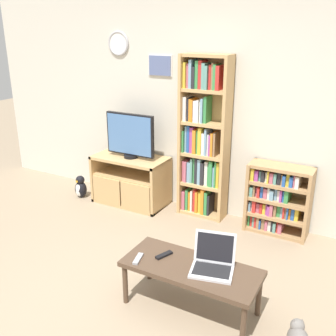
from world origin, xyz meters
name	(u,v)px	position (x,y,z in m)	size (l,w,h in m)	color
ground_plane	(99,311)	(0.00, 0.00, 0.00)	(18.00, 18.00, 0.00)	gray
wall_back	(209,109)	(-0.01, 2.25, 1.30)	(6.73, 0.09, 2.60)	beige
tv_stand	(130,180)	(-0.96, 1.92, 0.32)	(0.97, 0.51, 0.64)	tan
television	(130,136)	(-0.94, 1.92, 0.93)	(0.68, 0.18, 0.58)	black
bookshelf_tall	(203,141)	(-0.01, 2.08, 0.95)	(0.58, 0.26, 1.95)	tan
bookshelf_short	(276,199)	(0.92, 2.07, 0.40)	(0.70, 0.30, 0.81)	tan
coffee_table	(191,271)	(0.66, 0.40, 0.37)	(1.12, 0.48, 0.41)	#4C3828
laptop	(213,261)	(0.82, 0.46, 0.48)	(0.39, 0.37, 0.28)	silver
remote_near_laptop	(164,255)	(0.39, 0.42, 0.42)	(0.10, 0.16, 0.02)	black
remote_far_from_laptop	(138,259)	(0.23, 0.27, 0.42)	(0.08, 0.17, 0.02)	#99999E
penguin_figurine	(80,187)	(-1.67, 1.74, 0.14)	(0.17, 0.15, 0.31)	black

